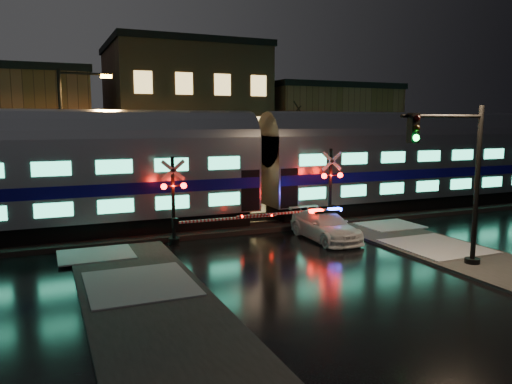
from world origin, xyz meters
TOP-DOWN VIEW (x-y plane):
  - ground at (0.00, 0.00)m, footprint 120.00×120.00m
  - ballast at (0.00, 5.00)m, footprint 90.00×4.20m
  - sidewalk_left at (-6.50, -6.00)m, footprint 4.00×20.00m
  - sidewalk_right at (6.50, -6.00)m, footprint 4.00×20.00m
  - building_mid at (2.00, 22.50)m, footprint 12.00×11.00m
  - building_right at (15.00, 22.00)m, footprint 12.00×10.00m
  - train at (1.38, 5.00)m, footprint 51.00×3.12m
  - police_car at (2.90, 0.50)m, footprint 1.92×4.66m
  - crossing_signal_right at (3.96, 2.31)m, footprint 5.98×0.66m
  - crossing_signal_left at (-3.61, 2.30)m, footprint 5.71×0.65m
  - traffic_light at (4.92, -5.62)m, footprint 4.01×0.71m
  - streetlight at (-8.01, 9.00)m, footprint 2.79×0.29m

SIDE VIEW (x-z plane):
  - ground at x=0.00m, z-range 0.00..0.00m
  - sidewalk_left at x=-6.50m, z-range 0.00..0.12m
  - sidewalk_right at x=6.50m, z-range 0.00..0.12m
  - ballast at x=0.00m, z-range 0.00..0.24m
  - police_car at x=2.90m, z-range -0.07..1.43m
  - crossing_signal_left at x=-3.61m, z-range -0.35..3.69m
  - crossing_signal_right at x=3.96m, z-range -0.36..3.87m
  - traffic_light at x=4.92m, z-range 0.20..6.40m
  - train at x=1.38m, z-range 0.42..6.35m
  - building_right at x=15.00m, z-range 0.00..8.50m
  - streetlight at x=-8.01m, z-range 0.64..8.99m
  - building_mid at x=2.00m, z-range 0.00..11.50m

